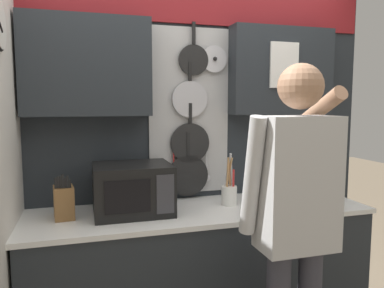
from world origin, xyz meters
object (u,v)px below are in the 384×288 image
utensil_crock (229,192)px  person (296,209)px  microwave (132,189)px  knife_block (64,202)px

utensil_crock → person: (0.08, -0.67, 0.06)m
microwave → knife_block: size_ratio=1.73×
utensil_crock → person: bearing=-83.1°
knife_block → person: person is taller
knife_block → utensil_crock: bearing=0.1°
utensil_crock → person: size_ratio=0.19×
knife_block → utensil_crock: size_ratio=0.78×
microwave → knife_block: microwave is taller
microwave → person: size_ratio=0.26×
knife_block → utensil_crock: 1.04m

